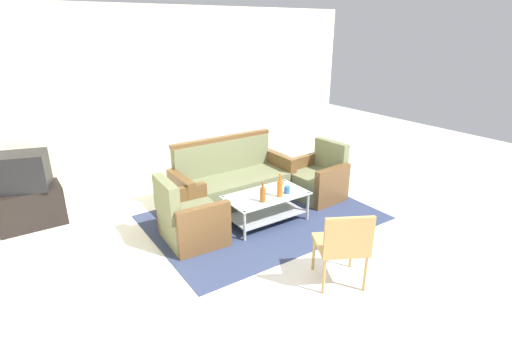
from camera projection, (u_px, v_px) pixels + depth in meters
name	position (u px, v px, depth m)	size (l,w,h in m)	color
ground_plane	(301.00, 252.00, 4.61)	(14.00, 14.00, 0.00)	silver
wall_back	(184.00, 97.00, 6.46)	(6.52, 0.12, 2.80)	beige
rug	(263.00, 217.00, 5.45)	(3.02, 2.12, 0.01)	#2D3856
couch	(233.00, 183.00, 5.80)	(1.80, 0.75, 0.96)	#6B704C
armchair_left	(190.00, 220.00, 4.76)	(0.73, 0.79, 0.85)	#6B704C
armchair_right	(317.00, 180.00, 6.00)	(0.74, 0.80, 0.85)	#6B704C
coffee_table	(266.00, 204.00, 5.22)	(1.10, 0.60, 0.40)	silver
bottle_brown	(263.00, 194.00, 4.93)	(0.08, 0.08, 0.27)	brown
bottle_orange	(280.00, 188.00, 5.08)	(0.08, 0.08, 0.32)	#D85919
cup	(287.00, 190.00, 5.20)	(0.08, 0.08, 0.10)	#2659A5
tv_stand	(30.00, 207.00, 5.17)	(0.80, 0.50, 0.52)	black
television	(22.00, 172.00, 4.99)	(0.70, 0.59, 0.48)	black
wicker_chair	(343.00, 243.00, 3.85)	(0.65, 0.65, 0.84)	#AD844C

